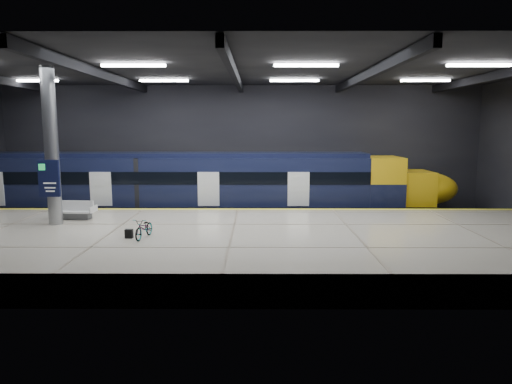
{
  "coord_description": "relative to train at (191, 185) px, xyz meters",
  "views": [
    {
      "loc": [
        1.06,
        -20.98,
        5.37
      ],
      "look_at": [
        0.95,
        1.5,
        2.2
      ],
      "focal_mm": 32.0,
      "sensor_mm": 36.0,
      "label": 1
    }
  ],
  "objects": [
    {
      "name": "ground",
      "position": [
        2.9,
        -5.5,
        -2.06
      ],
      "size": [
        30.0,
        30.0,
        0.0
      ],
      "primitive_type": "plane",
      "color": "black",
      "rests_on": "ground"
    },
    {
      "name": "room_shell",
      "position": [
        2.9,
        -5.49,
        3.66
      ],
      "size": [
        30.1,
        16.1,
        8.05
      ],
      "color": "black",
      "rests_on": "ground"
    },
    {
      "name": "platform",
      "position": [
        2.9,
        -8.0,
        -1.51
      ],
      "size": [
        30.0,
        11.0,
        1.1
      ],
      "primitive_type": "cube",
      "color": "beige",
      "rests_on": "ground"
    },
    {
      "name": "safety_strip",
      "position": [
        2.9,
        -2.75,
        -0.95
      ],
      "size": [
        30.0,
        0.4,
        0.01
      ],
      "primitive_type": "cube",
      "color": "yellow",
      "rests_on": "platform"
    },
    {
      "name": "rails",
      "position": [
        2.9,
        0.0,
        -1.98
      ],
      "size": [
        30.0,
        1.52,
        0.16
      ],
      "color": "gray",
      "rests_on": "ground"
    },
    {
      "name": "train",
      "position": [
        0.0,
        0.0,
        0.0
      ],
      "size": [
        29.4,
        2.84,
        3.79
      ],
      "color": "black",
      "rests_on": "ground"
    },
    {
      "name": "bench",
      "position": [
        -4.74,
        -5.37,
        -0.65
      ],
      "size": [
        2.05,
        0.96,
        0.88
      ],
      "rotation": [
        0.0,
        0.0,
        -0.07
      ],
      "color": "#595B60",
      "rests_on": "platform"
    },
    {
      "name": "bicycle",
      "position": [
        -0.48,
        -9.12,
        -0.56
      ],
      "size": [
        0.78,
        1.6,
        0.8
      ],
      "primitive_type": "imported",
      "rotation": [
        0.0,
        0.0,
        -0.17
      ],
      "color": "#99999E",
      "rests_on": "platform"
    },
    {
      "name": "pannier_bag",
      "position": [
        -1.08,
        -9.12,
        -0.78
      ],
      "size": [
        0.31,
        0.2,
        0.35
      ],
      "primitive_type": "cube",
      "rotation": [
        0.0,
        0.0,
        -0.07
      ],
      "color": "black",
      "rests_on": "platform"
    },
    {
      "name": "info_column",
      "position": [
        -5.1,
        -6.52,
        2.4
      ],
      "size": [
        0.9,
        0.78,
        6.9
      ],
      "color": "#9EA0A5",
      "rests_on": "platform"
    }
  ]
}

